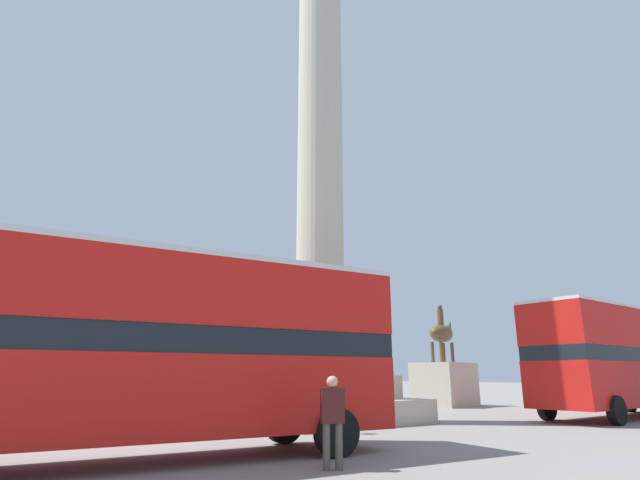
{
  "coord_description": "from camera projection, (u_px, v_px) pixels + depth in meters",
  "views": [
    {
      "loc": [
        -11.11,
        -16.57,
        1.68
      ],
      "look_at": [
        0.0,
        0.0,
        7.11
      ],
      "focal_mm": 28.0,
      "sensor_mm": 36.0,
      "label": 1
    }
  ],
  "objects": [
    {
      "name": "bus_b",
      "position": [
        153.0,
        344.0,
        10.45
      ],
      "size": [
        10.79,
        3.43,
        4.19
      ],
      "rotation": [
        0.0,
        0.0,
        -0.07
      ],
      "color": "red",
      "rests_on": "ground_plane"
    },
    {
      "name": "monument_column",
      "position": [
        320.0,
        228.0,
        20.81
      ],
      "size": [
        6.17,
        6.17,
        22.19
      ],
      "color": "#BCB29E",
      "rests_on": "ground_plane"
    },
    {
      "name": "street_lamp",
      "position": [
        252.0,
        334.0,
        15.92
      ],
      "size": [
        0.41,
        0.41,
        5.42
      ],
      "color": "black",
      "rests_on": "ground_plane"
    },
    {
      "name": "pedestrian_near_lamp",
      "position": [
        333.0,
        417.0,
        9.39
      ],
      "size": [
        0.47,
        0.34,
        1.68
      ],
      "rotation": [
        0.0,
        0.0,
        5.87
      ],
      "color": "#4C473D",
      "rests_on": "ground_plane"
    },
    {
      "name": "bus_a",
      "position": [
        616.0,
        357.0,
        21.19
      ],
      "size": [
        10.84,
        3.38,
        4.46
      ],
      "rotation": [
        0.0,
        0.0,
        0.06
      ],
      "color": "red",
      "rests_on": "ground_plane"
    },
    {
      "name": "ground_plane",
      "position": [
        320.0,
        422.0,
        18.81
      ],
      "size": [
        200.0,
        200.0,
        0.0
      ],
      "primitive_type": "plane",
      "color": "gray"
    },
    {
      "name": "equestrian_statue",
      "position": [
        444.0,
        378.0,
        28.7
      ],
      "size": [
        4.13,
        3.4,
        5.77
      ],
      "rotation": [
        0.0,
        0.0,
        0.26
      ],
      "color": "#BCB29E",
      "rests_on": "ground_plane"
    }
  ]
}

